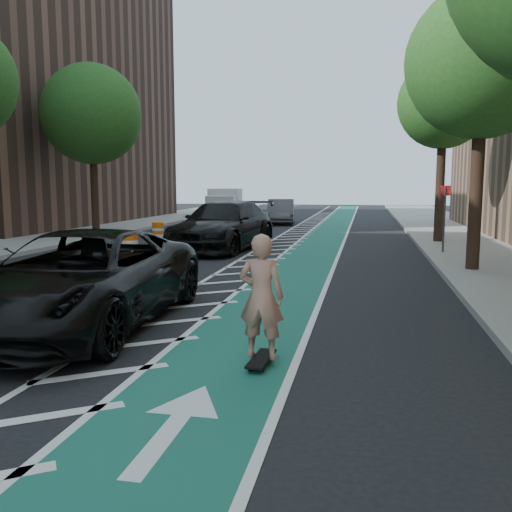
% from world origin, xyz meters
% --- Properties ---
extents(ground, '(120.00, 120.00, 0.00)m').
position_xyz_m(ground, '(0.00, 0.00, 0.00)').
color(ground, black).
rests_on(ground, ground).
extents(bike_lane, '(2.00, 90.00, 0.01)m').
position_xyz_m(bike_lane, '(3.00, 10.00, 0.01)').
color(bike_lane, '#1B614F').
rests_on(bike_lane, ground).
extents(buffer_strip, '(1.40, 90.00, 0.01)m').
position_xyz_m(buffer_strip, '(1.50, 10.00, 0.01)').
color(buffer_strip, silver).
rests_on(buffer_strip, ground).
extents(curb_right, '(0.12, 90.00, 0.16)m').
position_xyz_m(curb_right, '(7.05, 10.00, 0.08)').
color(curb_right, gray).
rests_on(curb_right, ground).
extents(curb_left, '(0.12, 90.00, 0.16)m').
position_xyz_m(curb_left, '(-7.05, 10.00, 0.08)').
color(curb_left, gray).
rests_on(curb_left, ground).
extents(building_left_far, '(14.00, 22.00, 18.00)m').
position_xyz_m(building_left_far, '(-17.50, 24.00, 9.00)').
color(building_left_far, brown).
rests_on(building_left_far, ground).
extents(tree_r_c, '(4.20, 4.20, 7.90)m').
position_xyz_m(tree_r_c, '(7.90, 8.00, 5.77)').
color(tree_r_c, '#382619').
rests_on(tree_r_c, ground).
extents(tree_r_d, '(4.20, 4.20, 7.90)m').
position_xyz_m(tree_r_d, '(7.90, 16.00, 5.77)').
color(tree_r_d, '#382619').
rests_on(tree_r_d, ground).
extents(tree_l_d, '(4.20, 4.20, 7.90)m').
position_xyz_m(tree_l_d, '(-7.90, 16.00, 5.77)').
color(tree_l_d, '#382619').
rests_on(tree_l_d, ground).
extents(sign_post, '(0.35, 0.08, 2.47)m').
position_xyz_m(sign_post, '(7.60, 12.00, 1.35)').
color(sign_post, '#4C4C4C').
rests_on(sign_post, ground).
extents(skateboard, '(0.30, 0.88, 0.12)m').
position_xyz_m(skateboard, '(3.54, -0.62, 0.09)').
color(skateboard, black).
rests_on(skateboard, ground).
extents(skateboarder, '(0.66, 0.45, 1.74)m').
position_xyz_m(skateboarder, '(3.54, -0.62, 0.99)').
color(skateboarder, tan).
rests_on(skateboarder, skateboard).
extents(suv_near, '(3.01, 6.21, 1.70)m').
position_xyz_m(suv_near, '(0.00, 0.86, 0.85)').
color(suv_near, black).
rests_on(suv_near, ground).
extents(suv_far, '(3.39, 6.71, 1.87)m').
position_xyz_m(suv_far, '(-0.50, 12.50, 0.93)').
color(suv_far, black).
rests_on(suv_far, ground).
extents(car_silver, '(2.10, 4.31, 1.42)m').
position_xyz_m(car_silver, '(-4.81, 27.13, 0.71)').
color(car_silver, '#9D9EA3').
rests_on(car_silver, ground).
extents(car_grey, '(2.25, 4.92, 1.56)m').
position_xyz_m(car_grey, '(-0.47, 26.77, 0.78)').
color(car_grey, '#515156').
rests_on(car_grey, ground).
extents(box_truck, '(2.90, 5.44, 2.17)m').
position_xyz_m(box_truck, '(-6.25, 34.41, 1.00)').
color(box_truck, silver).
rests_on(box_truck, ground).
extents(barrel_a, '(0.69, 0.69, 0.94)m').
position_xyz_m(barrel_a, '(-2.81, 9.00, 0.45)').
color(barrel_a, '#FF630D').
rests_on(barrel_a, ground).
extents(barrel_b, '(0.61, 0.61, 0.84)m').
position_xyz_m(barrel_b, '(-1.80, 12.00, 0.40)').
color(barrel_b, '#FC510D').
rests_on(barrel_b, ground).
extents(barrel_c, '(0.64, 0.64, 0.87)m').
position_xyz_m(barrel_c, '(-4.00, 14.50, 0.41)').
color(barrel_c, orange).
rests_on(barrel_c, ground).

